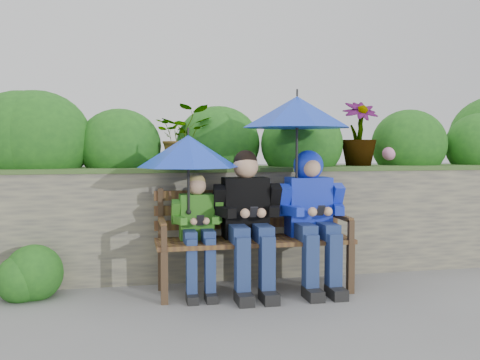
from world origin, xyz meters
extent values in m
plane|color=gray|center=(0.00, 0.00, 0.00)|extent=(60.00, 60.00, 0.00)
cube|color=#5F5B52|center=(0.00, 0.75, 0.50)|extent=(8.00, 0.40, 1.00)
cube|color=#24441D|center=(0.00, 0.75, 1.01)|extent=(8.00, 0.42, 0.04)
cube|color=#24441D|center=(0.00, 1.95, 0.48)|extent=(8.00, 2.00, 0.96)
ellipsoid|color=#1E5119|center=(-1.83, 0.97, 1.29)|extent=(0.97, 0.78, 0.87)
ellipsoid|color=#1E5119|center=(-0.97, 0.96, 1.23)|extent=(0.77, 0.61, 0.69)
ellipsoid|color=#1E5119|center=(-0.02, 1.05, 1.25)|extent=(0.83, 0.66, 0.74)
ellipsoid|color=#1E5119|center=(0.79, 0.88, 1.25)|extent=(0.82, 0.66, 0.74)
ellipsoid|color=#1E5119|center=(2.02, 1.01, 1.24)|extent=(0.81, 0.65, 0.73)
ellipsoid|color=#1E5119|center=(-1.71, 0.96, 1.29)|extent=(0.97, 0.78, 0.88)
sphere|color=pink|center=(-1.73, 0.85, 1.15)|extent=(0.14, 0.14, 0.14)
sphere|color=pink|center=(0.53, 0.85, 1.15)|extent=(0.14, 0.14, 0.14)
sphere|color=pink|center=(1.71, 0.85, 1.15)|extent=(0.14, 0.14, 0.14)
imported|color=#1E5119|center=(-0.39, 0.85, 1.32)|extent=(0.52, 0.45, 0.58)
imported|color=#1E5119|center=(1.37, 0.85, 1.35)|extent=(0.36, 0.36, 0.65)
sphere|color=#1E5119|center=(-1.66, 0.35, 0.20)|extent=(0.47, 0.47, 0.47)
sphere|color=#1E5119|center=(-1.75, 0.30, 0.17)|extent=(0.39, 0.39, 0.39)
cube|color=#43301F|center=(-0.63, -0.05, 0.21)|extent=(0.05, 0.05, 0.41)
cube|color=#43301F|center=(-0.63, 0.36, 0.21)|extent=(0.05, 0.05, 0.41)
cube|color=#43301F|center=(0.91, -0.05, 0.21)|extent=(0.05, 0.05, 0.41)
cube|color=#43301F|center=(0.91, 0.36, 0.21)|extent=(0.05, 0.05, 0.41)
cube|color=#523520|center=(0.14, -0.02, 0.43)|extent=(1.65, 0.09, 0.04)
cube|color=#523520|center=(0.14, 0.10, 0.43)|extent=(1.65, 0.09, 0.04)
cube|color=#523520|center=(0.14, 0.22, 0.43)|extent=(1.65, 0.09, 0.04)
cube|color=#523520|center=(0.14, 0.34, 0.43)|extent=(1.65, 0.09, 0.04)
cube|color=#43301F|center=(-0.63, 0.38, 0.64)|extent=(0.05, 0.05, 0.46)
cube|color=#523520|center=(-0.63, 0.15, 0.61)|extent=(0.05, 0.43, 0.04)
cube|color=#43301F|center=(-0.63, -0.05, 0.51)|extent=(0.05, 0.05, 0.20)
cube|color=#43301F|center=(0.91, 0.38, 0.64)|extent=(0.05, 0.05, 0.46)
cube|color=#523520|center=(0.91, 0.15, 0.61)|extent=(0.05, 0.43, 0.04)
cube|color=#43301F|center=(0.91, -0.05, 0.51)|extent=(0.05, 0.05, 0.20)
cube|color=#523520|center=(0.14, 0.39, 0.55)|extent=(1.65, 0.03, 0.08)
cube|color=#523520|center=(0.14, 0.39, 0.68)|extent=(1.65, 0.03, 0.08)
cube|color=#523520|center=(0.14, 0.39, 0.81)|extent=(1.65, 0.03, 0.08)
cube|color=#236A16|center=(-0.34, 0.25, 0.64)|extent=(0.28, 0.16, 0.38)
sphere|color=tan|center=(-0.34, 0.23, 0.90)|extent=(0.16, 0.16, 0.16)
sphere|color=tan|center=(-0.34, 0.24, 0.93)|extent=(0.15, 0.15, 0.15)
cube|color=navy|center=(-0.41, 0.12, 0.50)|extent=(0.10, 0.26, 0.10)
cube|color=navy|center=(-0.41, -0.01, 0.25)|extent=(0.08, 0.09, 0.50)
cube|color=black|center=(-0.41, -0.06, 0.03)|extent=(0.09, 0.18, 0.07)
cube|color=navy|center=(-0.27, 0.12, 0.50)|extent=(0.10, 0.26, 0.10)
cube|color=navy|center=(-0.27, -0.01, 0.25)|extent=(0.08, 0.09, 0.50)
cube|color=black|center=(-0.27, -0.06, 0.03)|extent=(0.09, 0.18, 0.07)
cube|color=#236A16|center=(-0.52, 0.21, 0.69)|extent=(0.07, 0.15, 0.21)
cube|color=#236A16|center=(-0.49, 0.10, 0.63)|extent=(0.11, 0.17, 0.06)
sphere|color=tan|center=(-0.39, 0.03, 0.63)|extent=(0.06, 0.06, 0.06)
cube|color=#236A16|center=(-0.16, 0.21, 0.69)|extent=(0.07, 0.15, 0.21)
cube|color=#236A16|center=(-0.19, 0.10, 0.63)|extent=(0.11, 0.17, 0.06)
sphere|color=tan|center=(-0.29, 0.03, 0.63)|extent=(0.06, 0.06, 0.06)
cube|color=black|center=(-0.34, 0.02, 0.64)|extent=(0.06, 0.07, 0.09)
cube|color=black|center=(0.08, 0.25, 0.70)|extent=(0.38, 0.22, 0.51)
sphere|color=tan|center=(0.08, 0.23, 1.06)|extent=(0.21, 0.21, 0.21)
sphere|color=black|center=(0.08, 0.24, 1.09)|extent=(0.20, 0.20, 0.20)
cube|color=navy|center=(-0.02, 0.07, 0.52)|extent=(0.13, 0.36, 0.13)
cube|color=navy|center=(-0.02, -0.10, 0.26)|extent=(0.11, 0.12, 0.52)
cube|color=black|center=(-0.02, -0.17, 0.04)|extent=(0.12, 0.24, 0.09)
cube|color=navy|center=(0.18, 0.07, 0.52)|extent=(0.13, 0.36, 0.13)
cube|color=navy|center=(0.18, -0.10, 0.26)|extent=(0.11, 0.12, 0.52)
cube|color=black|center=(0.18, -0.17, 0.04)|extent=(0.12, 0.24, 0.09)
cube|color=black|center=(-0.16, 0.20, 0.77)|extent=(0.09, 0.20, 0.28)
cube|color=black|center=(-0.13, 0.05, 0.69)|extent=(0.14, 0.24, 0.08)
sphere|color=tan|center=(0.01, -0.05, 0.69)|extent=(0.08, 0.08, 0.08)
cube|color=black|center=(0.32, 0.20, 0.77)|extent=(0.09, 0.20, 0.28)
cube|color=black|center=(0.28, 0.05, 0.69)|extent=(0.14, 0.24, 0.08)
sphere|color=tan|center=(0.14, -0.05, 0.69)|extent=(0.08, 0.08, 0.08)
cube|color=black|center=(0.08, -0.06, 0.70)|extent=(0.06, 0.07, 0.09)
cube|color=#0F2AC2|center=(0.64, 0.25, 0.70)|extent=(0.37, 0.22, 0.51)
sphere|color=tan|center=(0.64, 0.23, 1.05)|extent=(0.21, 0.21, 0.21)
sphere|color=#0F2AC2|center=(0.64, 0.26, 1.06)|extent=(0.26, 0.26, 0.26)
sphere|color=tan|center=(0.64, 0.18, 1.04)|extent=(0.16, 0.16, 0.16)
cube|color=navy|center=(0.54, 0.08, 0.51)|extent=(0.13, 0.35, 0.13)
cube|color=navy|center=(0.54, -0.10, 0.26)|extent=(0.11, 0.12, 0.51)
cube|color=black|center=(0.54, -0.17, 0.04)|extent=(0.12, 0.24, 0.09)
cube|color=navy|center=(0.74, 0.08, 0.51)|extent=(0.13, 0.35, 0.13)
cube|color=navy|center=(0.74, -0.10, 0.26)|extent=(0.11, 0.12, 0.51)
cube|color=black|center=(0.74, -0.17, 0.04)|extent=(0.12, 0.24, 0.09)
cube|color=#0F2AC2|center=(0.40, 0.20, 0.77)|extent=(0.09, 0.20, 0.28)
cube|color=#0F2AC2|center=(0.44, 0.05, 0.69)|extent=(0.14, 0.23, 0.08)
sphere|color=tan|center=(0.57, -0.04, 0.69)|extent=(0.08, 0.08, 0.08)
cube|color=#0F2AC2|center=(0.88, 0.20, 0.77)|extent=(0.09, 0.20, 0.28)
cube|color=#0F2AC2|center=(0.84, 0.05, 0.69)|extent=(0.14, 0.23, 0.08)
sphere|color=tan|center=(0.71, -0.04, 0.69)|extent=(0.08, 0.08, 0.08)
cube|color=black|center=(0.64, -0.06, 0.70)|extent=(0.06, 0.07, 0.09)
cone|color=#1338C6|center=(-0.41, 0.17, 1.19)|extent=(0.82, 0.82, 0.26)
cylinder|color=black|center=(-0.41, 0.17, 1.35)|extent=(0.02, 0.02, 0.06)
cylinder|color=black|center=(-0.41, 0.17, 0.94)|extent=(0.02, 0.02, 0.50)
sphere|color=black|center=(-0.41, 0.17, 0.69)|extent=(0.04, 0.04, 0.04)
cone|color=#1338C6|center=(0.51, 0.20, 1.51)|extent=(0.94, 0.94, 0.27)
cylinder|color=black|center=(0.51, 0.20, 1.68)|extent=(0.02, 0.02, 0.06)
cylinder|color=black|center=(0.51, 0.20, 1.11)|extent=(0.02, 0.02, 0.81)
sphere|color=black|center=(0.51, 0.20, 0.71)|extent=(0.04, 0.04, 0.04)
camera|label=1|loc=(-0.88, -4.17, 1.23)|focal=40.00mm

